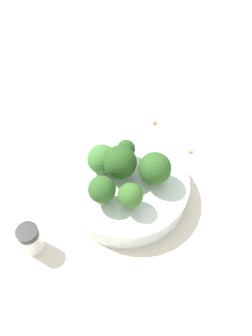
# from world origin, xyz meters

# --- Properties ---
(ground_plane) EXTENTS (3.00, 3.00, 0.00)m
(ground_plane) POSITION_xyz_m (0.00, 0.00, 0.00)
(ground_plane) COLOR beige
(bowl) EXTENTS (0.23, 0.23, 0.04)m
(bowl) POSITION_xyz_m (0.00, 0.00, 0.02)
(bowl) COLOR silver
(bowl) RESTS_ON ground_plane
(broccoli_floret_0) EXTENTS (0.06, 0.06, 0.07)m
(broccoli_floret_0) POSITION_xyz_m (-0.00, -0.01, 0.08)
(broccoli_floret_0) COLOR #7A9E5B
(broccoli_floret_0) RESTS_ON bowl
(broccoli_floret_1) EXTENTS (0.05, 0.05, 0.06)m
(broccoli_floret_1) POSITION_xyz_m (0.06, -0.00, 0.08)
(broccoli_floret_1) COLOR #84AD66
(broccoli_floret_1) RESTS_ON bowl
(broccoli_floret_2) EXTENTS (0.06, 0.06, 0.07)m
(broccoli_floret_2) POSITION_xyz_m (-0.03, 0.04, 0.08)
(broccoli_floret_2) COLOR #84AD66
(broccoli_floret_2) RESTS_ON bowl
(broccoli_floret_3) EXTENTS (0.04, 0.04, 0.06)m
(broccoli_floret_3) POSITION_xyz_m (0.04, 0.04, 0.08)
(broccoli_floret_3) COLOR #7A9E5B
(broccoli_floret_3) RESTS_ON bowl
(broccoli_floret_4) EXTENTS (0.03, 0.03, 0.05)m
(broccoli_floret_4) POSITION_xyz_m (-0.04, -0.03, 0.07)
(broccoli_floret_4) COLOR #84AD66
(broccoli_floret_4) RESTS_ON bowl
(broccoli_floret_5) EXTENTS (0.05, 0.05, 0.06)m
(broccoli_floret_5) POSITION_xyz_m (0.01, -0.05, 0.07)
(broccoli_floret_5) COLOR #8EB770
(broccoli_floret_5) RESTS_ON bowl
(pepper_shaker) EXTENTS (0.04, 0.04, 0.06)m
(pepper_shaker) POSITION_xyz_m (0.18, -0.05, 0.03)
(pepper_shaker) COLOR silver
(pepper_shaker) RESTS_ON ground_plane
(almond_crumb_0) EXTENTS (0.01, 0.01, 0.01)m
(almond_crumb_0) POSITION_xyz_m (-0.18, -0.07, 0.00)
(almond_crumb_0) COLOR olive
(almond_crumb_0) RESTS_ON ground_plane
(almond_crumb_1) EXTENTS (0.01, 0.01, 0.01)m
(almond_crumb_1) POSITION_xyz_m (-0.16, 0.04, 0.00)
(almond_crumb_1) COLOR #AD7F4C
(almond_crumb_1) RESTS_ON ground_plane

